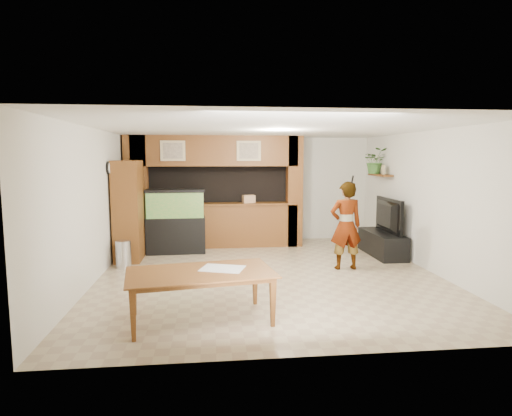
{
  "coord_description": "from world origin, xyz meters",
  "views": [
    {
      "loc": [
        -1.05,
        -7.49,
        2.11
      ],
      "look_at": [
        -0.17,
        0.6,
        1.14
      ],
      "focal_mm": 30.0,
      "sensor_mm": 36.0,
      "label": 1
    }
  ],
  "objects": [
    {
      "name": "aquarium",
      "position": [
        -1.8,
        1.95,
        0.69
      ],
      "size": [
        1.27,
        0.48,
        1.41
      ],
      "rotation": [
        0.0,
        0.0,
        0.02
      ],
      "color": "black",
      "rests_on": "floor"
    },
    {
      "name": "dining_table",
      "position": [
        -1.17,
        -2.14,
        0.33
      ],
      "size": [
        2.0,
        1.32,
        0.65
      ],
      "primitive_type": "imported",
      "rotation": [
        0.0,
        0.0,
        0.16
      ],
      "color": "brown",
      "rests_on": "floor"
    },
    {
      "name": "wall_back",
      "position": [
        0.0,
        3.25,
        1.3
      ],
      "size": [
        6.0,
        0.0,
        6.0
      ],
      "primitive_type": "plane",
      "rotation": [
        1.57,
        0.0,
        0.0
      ],
      "color": "silver",
      "rests_on": "floor"
    },
    {
      "name": "floor",
      "position": [
        0.0,
        0.0,
        0.0
      ],
      "size": [
        6.5,
        6.5,
        0.0
      ],
      "primitive_type": "plane",
      "color": "tan",
      "rests_on": "ground"
    },
    {
      "name": "wall_left",
      "position": [
        -3.0,
        0.0,
        1.3
      ],
      "size": [
        0.0,
        6.5,
        6.5
      ],
      "primitive_type": "plane",
      "rotation": [
        1.57,
        0.0,
        1.57
      ],
      "color": "silver",
      "rests_on": "floor"
    },
    {
      "name": "tv_stand",
      "position": [
        2.65,
        1.24,
        0.25
      ],
      "size": [
        0.55,
        1.5,
        0.5
      ],
      "primitive_type": "cube",
      "color": "black",
      "rests_on": "floor"
    },
    {
      "name": "partition",
      "position": [
        -0.95,
        2.64,
        1.31
      ],
      "size": [
        4.2,
        0.99,
        2.6
      ],
      "color": "brown",
      "rests_on": "floor"
    },
    {
      "name": "person",
      "position": [
        1.49,
        0.21,
        0.83
      ],
      "size": [
        0.62,
        0.41,
        1.66
      ],
      "primitive_type": "imported",
      "rotation": [
        0.0,
        0.0,
        3.17
      ],
      "color": "#9E7B56",
      "rests_on": "floor"
    },
    {
      "name": "microphone",
      "position": [
        1.54,
        0.05,
        1.7
      ],
      "size": [
        0.03,
        0.09,
        0.15
      ],
      "primitive_type": "cylinder",
      "rotation": [
        0.44,
        0.0,
        0.0
      ],
      "color": "black",
      "rests_on": "person"
    },
    {
      "name": "ceiling",
      "position": [
        0.0,
        0.0,
        2.6
      ],
      "size": [
        6.5,
        6.5,
        0.0
      ],
      "primitive_type": "plane",
      "color": "white",
      "rests_on": "wall_back"
    },
    {
      "name": "counter_box",
      "position": [
        -0.14,
        2.45,
        1.13
      ],
      "size": [
        0.31,
        0.24,
        0.18
      ],
      "primitive_type": "cube",
      "rotation": [
        0.0,
        0.0,
        0.22
      ],
      "color": "tan",
      "rests_on": "partition"
    },
    {
      "name": "wall_right",
      "position": [
        3.0,
        0.0,
        1.3
      ],
      "size": [
        0.0,
        6.5,
        6.5
      ],
      "primitive_type": "plane",
      "rotation": [
        1.57,
        0.0,
        -1.57
      ],
      "color": "silver",
      "rests_on": "floor"
    },
    {
      "name": "trash_can",
      "position": [
        -2.7,
        0.73,
        0.27
      ],
      "size": [
        0.29,
        0.29,
        0.53
      ],
      "primitive_type": "cylinder",
      "color": "#B2B2B7",
      "rests_on": "floor"
    },
    {
      "name": "newspaper_a",
      "position": [
        -0.89,
        -2.0,
        0.66
      ],
      "size": [
        0.64,
        0.55,
        0.01
      ],
      "primitive_type": "cube",
      "rotation": [
        0.0,
        0.0,
        -0.32
      ],
      "color": "silver",
      "rests_on": "dining_table"
    },
    {
      "name": "photo_frame",
      "position": [
        2.85,
        1.79,
        1.83
      ],
      "size": [
        0.05,
        0.16,
        0.21
      ],
      "primitive_type": "cube",
      "rotation": [
        0.0,
        0.0,
        -0.09
      ],
      "color": "tan",
      "rests_on": "wall_shelf"
    },
    {
      "name": "wall_clock",
      "position": [
        -2.97,
        1.0,
        1.9
      ],
      "size": [
        0.05,
        0.25,
        0.25
      ],
      "color": "black",
      "rests_on": "wall_left"
    },
    {
      "name": "pantry_cabinet",
      "position": [
        -2.7,
        1.38,
        1.02
      ],
      "size": [
        0.51,
        0.84,
        2.04
      ],
      "primitive_type": "cube",
      "color": "brown",
      "rests_on": "floor"
    },
    {
      "name": "wall_shelf",
      "position": [
        2.85,
        1.95,
        1.7
      ],
      "size": [
        0.25,
        0.9,
        0.04
      ],
      "primitive_type": "cube",
      "color": "brown",
      "rests_on": "wall_right"
    },
    {
      "name": "potted_plant",
      "position": [
        2.82,
        2.2,
        2.02
      ],
      "size": [
        0.6,
        0.54,
        0.6
      ],
      "primitive_type": "imported",
      "rotation": [
        0.0,
        0.0,
        -0.14
      ],
      "color": "#376528",
      "rests_on": "wall_shelf"
    },
    {
      "name": "television",
      "position": [
        2.65,
        1.24,
        0.87
      ],
      "size": [
        0.18,
        1.28,
        0.74
      ],
      "primitive_type": "imported",
      "rotation": [
        0.0,
        0.0,
        1.56
      ],
      "color": "black",
      "rests_on": "tv_stand"
    }
  ]
}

